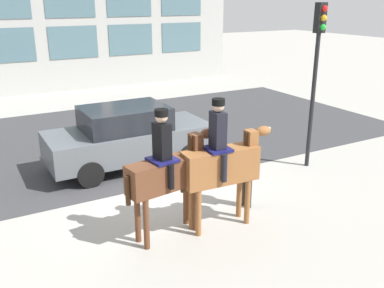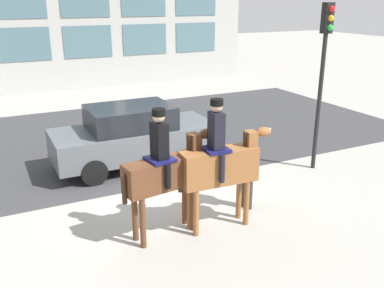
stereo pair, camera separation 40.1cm
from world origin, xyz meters
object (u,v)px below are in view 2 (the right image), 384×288
mounted_horse_lead (166,170)px  pedestrian_bystander (248,166)px  traffic_light (323,62)px  mounted_horse_companion (221,163)px  street_car_near_lane (134,135)px

mounted_horse_lead → pedestrian_bystander: 2.03m
pedestrian_bystander → traffic_light: size_ratio=0.39×
mounted_horse_companion → street_car_near_lane: bearing=99.4°
mounted_horse_companion → pedestrian_bystander: size_ratio=1.59×
mounted_horse_companion → pedestrian_bystander: 1.08m
mounted_horse_lead → traffic_light: size_ratio=0.59×
mounted_horse_lead → street_car_near_lane: bearing=72.2°
street_car_near_lane → traffic_light: (4.22, -2.33, 1.98)m
pedestrian_bystander → traffic_light: (2.88, 1.15, 1.86)m
mounted_horse_companion → street_car_near_lane: 3.96m
mounted_horse_lead → mounted_horse_companion: mounted_horse_companion is taller
pedestrian_bystander → street_car_near_lane: 3.73m
pedestrian_bystander → traffic_light: 3.61m
mounted_horse_lead → street_car_near_lane: 3.82m
mounted_horse_lead → traffic_light: (4.86, 1.40, 1.49)m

